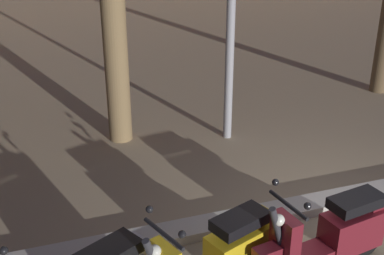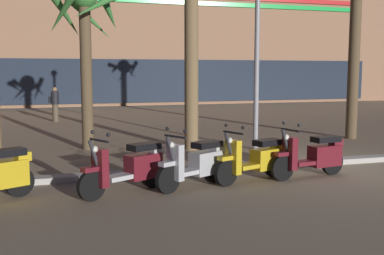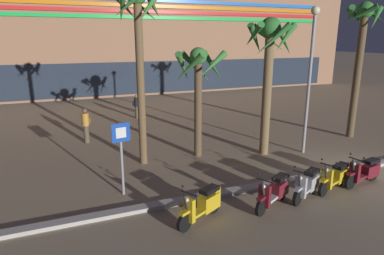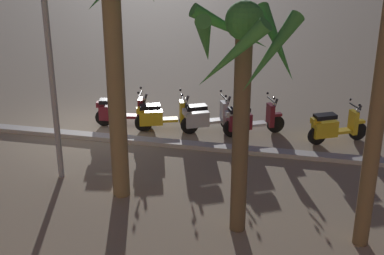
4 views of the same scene
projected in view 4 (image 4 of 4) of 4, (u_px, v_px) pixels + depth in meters
name	position (u px, v px, depth m)	size (l,w,h in m)	color
ground_plane	(90.00, 130.00, 16.05)	(200.00, 200.00, 0.00)	#9E896B
curb_strip	(82.00, 135.00, 15.49)	(60.00, 0.36, 0.12)	#BCB7AD
scooter_yellow_tail_end	(334.00, 127.00, 14.98)	(1.63, 0.96, 1.17)	black
scooter_maroon_mid_front	(249.00, 120.00, 15.50)	(1.70, 0.99, 1.17)	black
scooter_silver_lead_nearest	(205.00, 117.00, 15.72)	(1.58, 0.92, 1.17)	black
scooter_yellow_mid_centre	(161.00, 116.00, 15.85)	(1.77, 0.85, 1.17)	black
scooter_maroon_second_in_line	(120.00, 112.00, 16.17)	(1.82, 0.63, 1.17)	black
palm_tree_by_mall_entrance	(243.00, 66.00, 9.78)	(2.20, 2.22, 4.59)	brown
palm_tree_mid_walkway	(112.00, 8.00, 10.82)	(2.06, 2.12, 5.77)	olive
street_lamp	(46.00, 20.00, 11.80)	(0.36, 0.36, 6.20)	#939399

